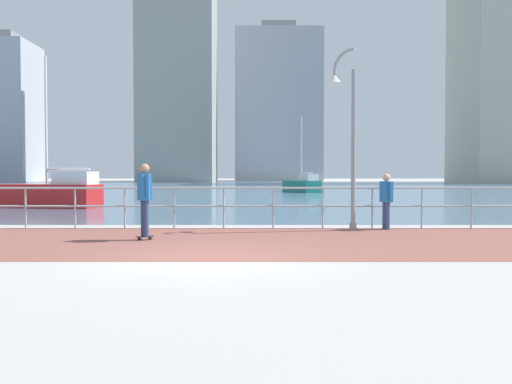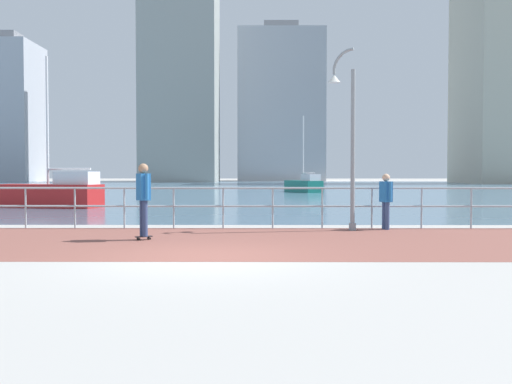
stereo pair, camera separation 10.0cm
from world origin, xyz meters
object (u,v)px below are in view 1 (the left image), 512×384
lamppost (346,130)px  sailboat_red (301,185)px  bystander (385,197)px  sailboat_white (49,193)px  skateboarder (144,194)px

lamppost → sailboat_red: sailboat_red is taller
sailboat_red → bystander: bearing=-90.3°
sailboat_white → sailboat_red: size_ratio=1.10×
skateboarder → bystander: 6.68m
bystander → sailboat_red: 30.47m
bystander → skateboarder: bearing=-158.1°
sailboat_white → skateboarder: bearing=-61.9°
bystander → sailboat_white: bearing=141.9°
lamppost → bystander: 2.15m
bystander → sailboat_red: bearing=89.7°
lamppost → sailboat_red: (1.26, 30.64, -2.14)m
lamppost → skateboarder: lamppost is taller
lamppost → sailboat_white: sailboat_white is taller
sailboat_red → sailboat_white: bearing=-122.9°
bystander → sailboat_white: size_ratio=0.23×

